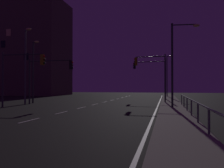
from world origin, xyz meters
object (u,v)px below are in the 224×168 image
Objects in this scene: traffic_light_far_center at (21,68)px; street_lamp_far_end at (26,60)px; traffic_light_near_left at (151,71)px; street_lamp_median at (168,72)px; street_lamp_across_street at (177,56)px; building_distant at (17,50)px; street_lamp_mid_block at (34,66)px; traffic_light_mid_left at (49,71)px; traffic_light_overhead_east at (152,69)px.

traffic_light_far_center is 0.63× the size of street_lamp_far_end.
traffic_light_near_left is 0.76× the size of street_lamp_median.
street_lamp_across_street is 0.95× the size of street_lamp_median.
traffic_light_near_left is 0.71× the size of street_lamp_far_end.
building_distant is at bearing 174.60° from street_lamp_median.
street_lamp_across_street is 1.01× the size of street_lamp_mid_block.
traffic_light_near_left is at bearing 45.48° from street_lamp_far_end.
traffic_light_near_left is 35.63m from building_distant.
street_lamp_far_end is 33.11m from building_distant.
traffic_light_overhead_east is (10.74, 4.62, 0.45)m from traffic_light_mid_left.
street_lamp_far_end is at bearing -123.80° from street_lamp_median.
traffic_light_far_center is 5.55m from street_lamp_mid_block.
traffic_light_far_center is at bearing -124.43° from traffic_light_near_left.
traffic_light_near_left is 1.04× the size of traffic_light_overhead_east.
traffic_light_near_left is 15.61m from traffic_light_mid_left.
street_lamp_mid_block reaches higher than traffic_light_overhead_east.
street_lamp_across_street is at bearing -68.76° from traffic_light_overhead_east.
street_lamp_across_street is at bearing -88.62° from street_lamp_median.
traffic_light_overhead_east is at bearing -96.76° from street_lamp_median.
traffic_light_near_left is at bearing 39.70° from street_lamp_mid_block.
traffic_light_far_center is at bearing -52.91° from building_distant.
street_lamp_mid_block reaches higher than traffic_light_far_center.
building_distant reaches higher than street_lamp_mid_block.
traffic_light_far_center is 0.21× the size of building_distant.
street_lamp_far_end is at bearing 176.32° from street_lamp_across_street.
traffic_light_near_left is 9.96m from street_lamp_median.
traffic_light_near_left is 0.24× the size of building_distant.
traffic_light_overhead_east is 14.12m from street_lamp_far_end.
traffic_light_overhead_east is at bearing 14.84° from street_lamp_mid_block.
traffic_light_mid_left is (-10.26, -11.75, -0.65)m from traffic_light_near_left.
traffic_light_far_center is at bearing -171.38° from street_lamp_across_street.
building_distant is (-35.01, 3.31, 6.11)m from street_lamp_median.
traffic_light_mid_left is 13.46m from street_lamp_across_street.
traffic_light_mid_left is 2.69m from street_lamp_far_end.
street_lamp_far_end reaches higher than traffic_light_near_left.
traffic_light_near_left is 16.68m from street_lamp_mid_block.
traffic_light_overhead_east is 7.06m from street_lamp_across_street.
traffic_light_overhead_east is 0.69× the size of street_lamp_far_end.
street_lamp_mid_block is at bearing 111.42° from traffic_light_far_center.
traffic_light_near_left is 14.02m from street_lamp_across_street.
street_lamp_median is 0.94× the size of street_lamp_far_end.
street_lamp_median is at bearing 52.98° from street_lamp_mid_block.
building_distant is at bearing 128.05° from street_lamp_far_end.
street_lamp_across_street reaches higher than traffic_light_near_left.
street_lamp_across_street reaches higher than traffic_light_far_center.
traffic_light_mid_left is at bearing -23.01° from street_lamp_mid_block.
traffic_light_near_left is 0.79× the size of street_lamp_across_street.
street_lamp_far_end is (-12.48, -12.69, 0.53)m from traffic_light_near_left.
building_distant reaches higher than street_lamp_across_street.
traffic_light_mid_left is 11.70m from traffic_light_overhead_east.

